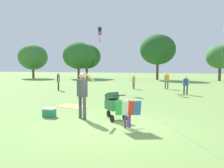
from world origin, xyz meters
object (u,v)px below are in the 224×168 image
at_px(person_adult_flyer, 82,91).
at_px(cooler_box, 49,112).
at_px(child_with_butterfly_kite, 128,110).
at_px(stroller, 113,103).
at_px(person_red_shirt, 134,81).
at_px(person_sitting_far, 58,80).
at_px(person_back_turned, 186,84).
at_px(kite_green_novelty, 100,32).
at_px(picnic_blanket, 73,106).
at_px(person_couple_left, 167,79).

height_order(person_adult_flyer, cooler_box, person_adult_flyer).
distance_m(child_with_butterfly_kite, cooler_box, 3.43).
xyz_separation_m(stroller, cooler_box, (-2.52, -0.39, -0.43)).
bearing_deg(person_adult_flyer, person_red_shirt, 93.36).
bearing_deg(stroller, person_sitting_far, 131.76).
bearing_deg(person_back_turned, child_with_butterfly_kite, -99.83).
bearing_deg(person_adult_flyer, person_back_turned, 67.72).
distance_m(stroller, person_sitting_far, 11.15).
xyz_separation_m(stroller, person_red_shirt, (-1.83, 11.41, 0.11)).
xyz_separation_m(kite_green_novelty, person_sitting_far, (-3.10, -1.42, -3.97)).
distance_m(person_sitting_far, cooler_box, 10.02).
bearing_deg(person_sitting_far, stroller, -48.24).
bearing_deg(person_red_shirt, picnic_blanket, -95.44).
xyz_separation_m(stroller, kite_green_novelty, (-4.33, 9.73, 4.23)).
relative_size(person_adult_flyer, cooler_box, 4.02).
bearing_deg(person_sitting_far, person_back_turned, 2.05).
height_order(person_sitting_far, picnic_blanket, person_sitting_far).
relative_size(picnic_blanket, cooler_box, 3.42).
bearing_deg(kite_green_novelty, picnic_blanket, -78.32).
relative_size(kite_green_novelty, picnic_blanket, 3.40).
distance_m(kite_green_novelty, person_couple_left, 7.02).
distance_m(person_red_shirt, cooler_box, 11.83).
distance_m(child_with_butterfly_kite, person_sitting_far, 12.48).
relative_size(person_sitting_far, picnic_blanket, 0.96).
distance_m(kite_green_novelty, person_red_shirt, 5.10).
distance_m(stroller, person_couple_left, 12.25).
relative_size(kite_green_novelty, person_couple_left, 3.57).
bearing_deg(picnic_blanket, kite_green_novelty, 101.68).
bearing_deg(person_sitting_far, child_with_butterfly_kite, -48.62).
bearing_deg(person_couple_left, kite_green_novelty, -154.68).
height_order(child_with_butterfly_kite, person_red_shirt, person_red_shirt).
height_order(stroller, person_red_shirt, person_red_shirt).
bearing_deg(person_red_shirt, stroller, -80.88).
relative_size(child_with_butterfly_kite, person_red_shirt, 0.77).
bearing_deg(person_back_turned, person_couple_left, 114.33).
distance_m(person_back_turned, picnic_blanket, 8.51).
bearing_deg(child_with_butterfly_kite, cooler_box, 168.82).
xyz_separation_m(person_adult_flyer, kite_green_novelty, (-3.18, 9.98, 3.79)).
bearing_deg(stroller, person_adult_flyer, -167.77).
height_order(person_couple_left, cooler_box, person_couple_left).
height_order(stroller, person_sitting_far, person_sitting_far).
distance_m(stroller, kite_green_novelty, 11.46).
height_order(child_with_butterfly_kite, cooler_box, child_with_butterfly_kite).
distance_m(kite_green_novelty, person_sitting_far, 5.23).
bearing_deg(picnic_blanket, stroller, -36.30).
height_order(person_red_shirt, person_back_turned, person_back_turned).
bearing_deg(kite_green_novelty, person_adult_flyer, -72.33).
relative_size(stroller, person_sitting_far, 0.70).
xyz_separation_m(person_adult_flyer, cooler_box, (-1.37, -0.14, -0.86)).
xyz_separation_m(stroller, picnic_blanket, (-2.73, 2.00, -0.60)).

